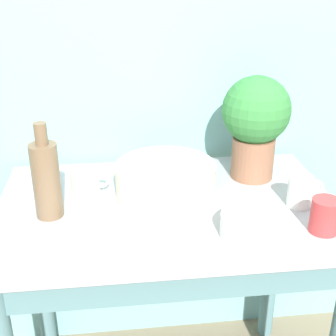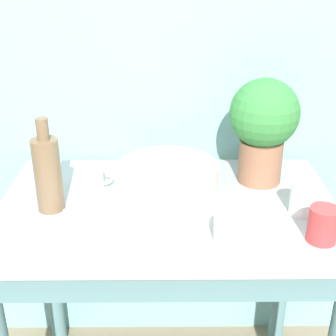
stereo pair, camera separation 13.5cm
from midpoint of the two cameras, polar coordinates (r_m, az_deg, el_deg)
wall_back at (r=1.64m, az=2.32°, el=13.88°), size 6.00×0.05×2.40m
counter_table at (r=1.49m, az=2.65°, el=-11.33°), size 1.02×0.66×0.82m
potted_plant at (r=1.51m, az=14.10°, el=5.24°), size 0.22×0.22×0.34m
bowl_wash_large at (r=1.44m, az=2.83°, el=-1.50°), size 0.31×0.31×0.10m
bottle_tall at (r=1.35m, az=-11.74°, el=-0.64°), size 0.08×0.08×0.28m
mug_red at (r=1.30m, az=21.36°, el=-6.52°), size 0.11×0.08×0.10m
mug_cream at (r=1.48m, az=-6.92°, el=-1.27°), size 0.12×0.09×0.08m
mug_white at (r=1.41m, az=18.90°, el=-3.57°), size 0.11×0.07×0.09m
bowl_small_enamel_white at (r=1.25m, az=12.61°, el=-7.54°), size 0.17×0.17×0.06m
tray_board at (r=1.28m, az=-5.84°, el=-7.24°), size 0.21×0.17×0.02m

